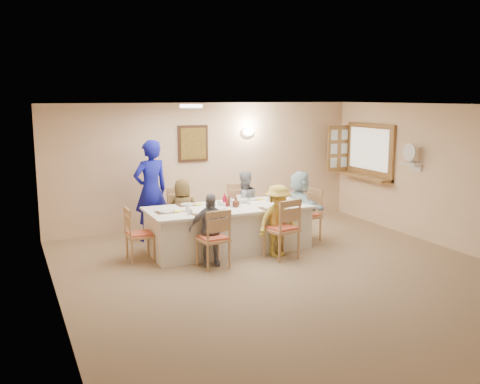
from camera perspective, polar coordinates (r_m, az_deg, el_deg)
name	(u,v)px	position (r m, az deg, el deg)	size (l,w,h in m)	color
ground	(291,276)	(8.05, 5.44, -8.89)	(7.00, 7.00, 0.00)	#A4835C
room_walls	(293,175)	(7.69, 5.63, 1.84)	(7.00, 7.00, 7.00)	#D8B688
wall_picture	(193,144)	(10.69, -5.03, 5.17)	(0.62, 0.05, 0.72)	#392214
wall_sconce	(248,132)	(11.11, 0.89, 6.43)	(0.26, 0.09, 0.18)	white
ceiling_light	(191,106)	(8.57, -5.23, 9.10)	(0.36, 0.36, 0.05)	white
serving_hatch	(370,151)	(11.46, 13.69, 4.25)	(0.06, 1.50, 1.15)	brown
hatch_sill	(364,177)	(11.45, 13.10, 1.62)	(0.30, 1.50, 0.05)	brown
shutter_door	(338,149)	(11.91, 10.46, 4.58)	(0.55, 0.04, 1.00)	brown
fan_shelf	(412,163)	(10.39, 17.87, 2.91)	(0.22, 0.36, 0.03)	white
desk_fan	(411,155)	(10.35, 17.79, 3.73)	(0.30, 0.30, 0.28)	#A5A5A8
dining_table	(229,228)	(9.24, -1.23, -3.88)	(2.80, 1.18, 0.76)	white
chair_back_left	(181,216)	(9.75, -6.32, -2.52)	(0.47, 0.47, 0.99)	tan
chair_back_right	(241,210)	(10.17, 0.13, -1.95)	(0.47, 0.47, 0.98)	tan
chair_front_left	(213,238)	(8.28, -2.91, -4.89)	(0.45, 0.45, 0.94)	tan
chair_front_right	(281,228)	(8.77, 4.44, -3.85)	(0.48, 0.48, 1.01)	tan
chair_left_end	(140,234)	(8.76, -10.64, -4.41)	(0.43, 0.43, 0.89)	tan
chair_right_end	(306,215)	(9.91, 7.06, -2.42)	(0.46, 0.46, 0.95)	tan
diner_back_left	(183,212)	(9.61, -6.11, -2.09)	(0.63, 0.47, 1.18)	brown
diner_back_right	(244,204)	(10.03, 0.41, -1.30)	(0.64, 0.51, 1.26)	gray
diner_front_left	(210,230)	(8.37, -3.21, -4.03)	(0.71, 0.40, 1.15)	gray
diner_front_right	(278,221)	(8.85, 4.07, -3.08)	(0.84, 0.58, 1.20)	gold
diner_right_end	(300,206)	(9.81, 6.43, -1.51)	(0.47, 1.23, 1.30)	silver
caregiver	(151,191)	(9.87, -9.48, 0.15)	(0.77, 0.60, 1.86)	#121796
placemat_fl	(204,214)	(8.56, -3.85, -2.40)	(0.36, 0.27, 0.01)	#472B19
plate_fl	(204,214)	(8.56, -3.85, -2.34)	(0.24, 0.24, 0.02)	white
napkin_fl	(216,214)	(8.58, -2.60, -2.32)	(0.15, 0.15, 0.01)	#DFF032
placemat_fr	(271,208)	(9.04, 3.31, -1.73)	(0.37, 0.27, 0.01)	#472B19
plate_fr	(271,208)	(9.03, 3.31, -1.67)	(0.26, 0.26, 0.02)	white
napkin_fr	(282,207)	(9.07, 4.47, -1.65)	(0.14, 0.14, 0.01)	#DFF032
placemat_bl	(187,205)	(9.34, -5.64, -1.37)	(0.35, 0.26, 0.01)	#472B19
plate_bl	(187,204)	(9.33, -5.64, -1.31)	(0.25, 0.25, 0.02)	white
napkin_bl	(198,204)	(9.35, -4.49, -1.30)	(0.14, 0.14, 0.01)	#DFF032
placemat_br	(250,200)	(9.77, 1.05, -0.81)	(0.35, 0.26, 0.01)	#472B19
plate_br	(250,199)	(9.77, 1.05, -0.75)	(0.26, 0.26, 0.02)	white
napkin_br	(260,199)	(9.80, 2.12, -0.73)	(0.14, 0.14, 0.01)	#DFF032
placemat_le	(166,212)	(8.80, -7.86, -2.13)	(0.35, 0.26, 0.01)	#472B19
plate_le	(166,211)	(8.80, -7.86, -2.07)	(0.25, 0.25, 0.02)	white
napkin_le	(178,211)	(8.80, -6.64, -2.05)	(0.13, 0.13, 0.01)	#DFF032
placemat_re	(286,201)	(9.64, 4.91, -1.00)	(0.34, 0.25, 0.01)	#472B19
plate_re	(286,201)	(9.64, 4.91, -0.94)	(0.23, 0.23, 0.01)	white
napkin_re	(296,201)	(9.68, 5.98, -0.92)	(0.15, 0.15, 0.01)	#DFF032
teacup_a	(190,212)	(8.59, -5.38, -2.14)	(0.12, 0.12, 0.08)	white
teacup_b	(239,197)	(9.76, -0.13, -0.57)	(0.12, 0.12, 0.09)	white
bowl_a	(220,209)	(8.83, -2.13, -1.84)	(0.24, 0.24, 0.06)	white
bowl_b	(241,201)	(9.51, 0.13, -0.93)	(0.27, 0.27, 0.07)	white
condiment_ketchup	(225,200)	(9.14, -1.63, -0.83)	(0.11, 0.11, 0.24)	#A40E24
condiment_brown	(230,201)	(9.18, -1.09, -0.94)	(0.11, 0.11, 0.19)	#552616
condiment_malt	(236,202)	(9.12, -0.44, -1.08)	(0.15, 0.15, 0.17)	#552616
drinking_glass	(219,204)	(9.14, -2.23, -1.25)	(0.06, 0.06, 0.09)	silver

